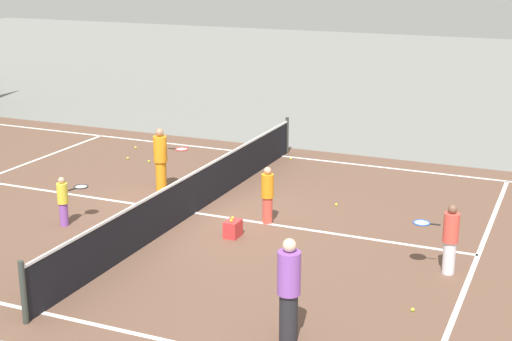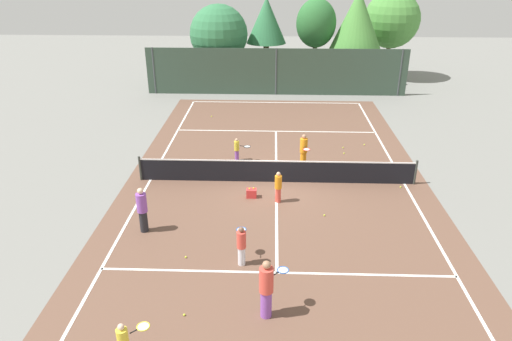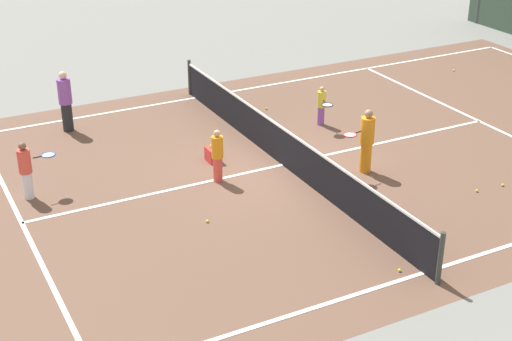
{
  "view_description": "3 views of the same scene",
  "coord_description": "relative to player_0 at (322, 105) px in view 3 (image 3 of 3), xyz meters",
  "views": [
    {
      "loc": [
        -14.72,
        -7.93,
        5.89
      ],
      "look_at": [
        1.14,
        -1.06,
        0.85
      ],
      "focal_mm": 53.34,
      "sensor_mm": 36.0,
      "label": 1
    },
    {
      "loc": [
        -0.22,
        -18.24,
        8.94
      ],
      "look_at": [
        -0.83,
        -1.28,
        1.12
      ],
      "focal_mm": 32.89,
      "sensor_mm": 36.0,
      "label": 2
    },
    {
      "loc": [
        14.85,
        -8.46,
        7.96
      ],
      "look_at": [
        1.18,
        -1.36,
        0.65
      ],
      "focal_mm": 53.13,
      "sensor_mm": 36.0,
      "label": 3
    }
  ],
  "objects": [
    {
      "name": "tennis_ball_8",
      "position": [
        -1.11,
        -7.98,
        -0.55
      ],
      "size": [
        0.07,
        0.07,
        0.07
      ],
      "primitive_type": "sphere",
      "color": "#CCE533",
      "rests_on": "ground_plane"
    },
    {
      "name": "tennis_ball_2",
      "position": [
        3.64,
        -5.12,
        -0.55
      ],
      "size": [
        0.07,
        0.07,
        0.07
      ],
      "primitive_type": "sphere",
      "color": "#CCE533",
      "rests_on": "ground_plane"
    },
    {
      "name": "player_6",
      "position": [
        -2.86,
        -6.4,
        0.28
      ],
      "size": [
        0.36,
        0.36,
        1.7
      ],
      "color": "#232328",
      "rests_on": "ground_plane"
    },
    {
      "name": "player_5",
      "position": [
        0.72,
        -8.23,
        0.13
      ],
      "size": [
        0.36,
        0.87,
        1.37
      ],
      "color": "silver",
      "rests_on": "ground_plane"
    },
    {
      "name": "ground_plane",
      "position": [
        1.84,
        -2.26,
        -0.59
      ],
      "size": [
        80.0,
        80.0,
        0.0
      ],
      "primitive_type": "plane",
      "color": "slate"
    },
    {
      "name": "tennis_ball_9",
      "position": [
        5.2,
        1.0,
        -0.55
      ],
      "size": [
        0.07,
        0.07,
        0.07
      ],
      "primitive_type": "sphere",
      "color": "#CCE533",
      "rests_on": "ground_plane"
    },
    {
      "name": "player_4",
      "position": [
        1.9,
        -4.06,
        0.08
      ],
      "size": [
        0.28,
        0.28,
        1.3
      ],
      "color": "#E54C3F",
      "rests_on": "ground_plane"
    },
    {
      "name": "tennis_ball_4",
      "position": [
        -1.76,
        -0.8,
        -0.55
      ],
      "size": [
        0.07,
        0.07,
        0.07
      ],
      "primitive_type": "sphere",
      "color": "#CCE533",
      "rests_on": "ground_plane"
    },
    {
      "name": "ball_crate",
      "position": [
        0.83,
        -3.71,
        -0.4
      ],
      "size": [
        0.41,
        0.29,
        0.43
      ],
      "color": "red",
      "rests_on": "ground_plane"
    },
    {
      "name": "player_1",
      "position": [
        3.08,
        -0.67,
        0.24
      ],
      "size": [
        0.45,
        0.93,
        1.61
      ],
      "color": "orange",
      "rests_on": "ground_plane"
    },
    {
      "name": "tennis_ball_1",
      "position": [
        7.09,
        -2.64,
        -0.55
      ],
      "size": [
        0.07,
        0.07,
        0.07
      ],
      "primitive_type": "sphere",
      "color": "#CCE533",
      "rests_on": "ground_plane"
    },
    {
      "name": "tennis_net",
      "position": [
        1.84,
        -2.26,
        -0.08
      ],
      "size": [
        11.9,
        0.1,
        1.1
      ],
      "color": "#333833",
      "rests_on": "ground_plane"
    },
    {
      "name": "tennis_ball_0",
      "position": [
        5.25,
        1.75,
        -0.55
      ],
      "size": [
        0.07,
        0.07,
        0.07
      ],
      "primitive_type": "sphere",
      "color": "#CCE533",
      "rests_on": "ground_plane"
    },
    {
      "name": "tennis_ball_3",
      "position": [
        -2.06,
        6.57,
        -0.55
      ],
      "size": [
        0.07,
        0.07,
        0.07
      ],
      "primitive_type": "sphere",
      "color": "#CCE533",
      "rests_on": "ground_plane"
    },
    {
      "name": "player_0",
      "position": [
        0.0,
        0.0,
        0.0
      ],
      "size": [
        0.82,
        0.45,
        1.12
      ],
      "color": "purple",
      "rests_on": "ground_plane"
    },
    {
      "name": "court_surface",
      "position": [
        1.84,
        -2.26,
        -0.59
      ],
      "size": [
        13.0,
        25.0,
        0.01
      ],
      "color": "brown",
      "rests_on": "ground_plane"
    }
  ]
}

